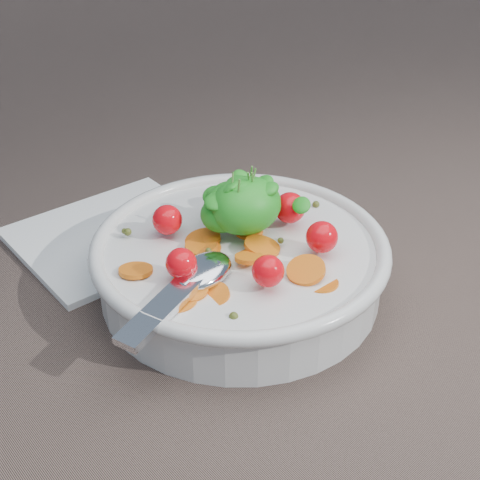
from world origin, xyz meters
TOP-DOWN VIEW (x-y plane):
  - ground at (0.00, 0.00)m, footprint 6.00×6.00m
  - bowl at (0.02, 0.02)m, footprint 0.28×0.26m
  - napkin at (-0.02, 0.16)m, footprint 0.18×0.16m

SIDE VIEW (x-z plane):
  - ground at x=0.00m, z-range 0.00..0.00m
  - napkin at x=-0.02m, z-range 0.00..0.01m
  - bowl at x=0.02m, z-range -0.02..0.08m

